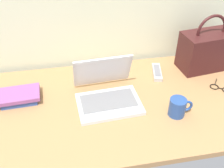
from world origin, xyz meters
name	(u,v)px	position (x,y,z in m)	size (l,w,h in m)	color
desk	(115,105)	(0.00, 0.00, 0.01)	(1.60, 0.76, 0.03)	#A87A4C
laptop	(107,92)	(-0.04, 0.04, 0.07)	(0.32, 0.31, 0.21)	silver
coffee_mug	(178,107)	(0.27, -0.14, 0.08)	(0.12, 0.08, 0.09)	#26478C
remote_control_near	(157,72)	(0.29, 0.21, 0.04)	(0.08, 0.17, 0.02)	#B7B7B7
eyeglasses	(221,88)	(0.58, 0.01, 0.03)	(0.13, 0.14, 0.01)	black
handbag	(207,50)	(0.58, 0.23, 0.15)	(0.32, 0.19, 0.33)	#3F1919
book_stack	(19,96)	(-0.47, 0.11, 0.05)	(0.21, 0.14, 0.05)	#334C99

